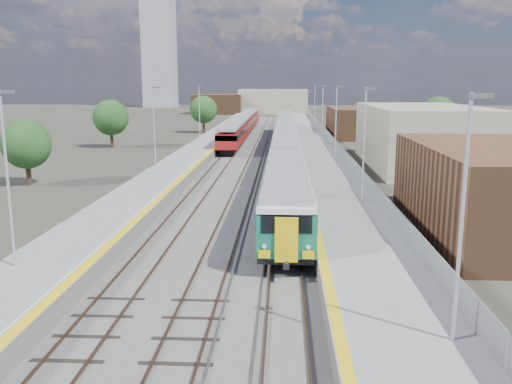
{
  "coord_description": "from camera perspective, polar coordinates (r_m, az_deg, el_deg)",
  "views": [
    {
      "loc": [
        1.35,
        -13.72,
        8.77
      ],
      "look_at": [
        -0.34,
        18.85,
        2.2
      ],
      "focal_mm": 38.0,
      "sensor_mm": 36.0,
      "label": 1
    }
  ],
  "objects": [
    {
      "name": "platform_right",
      "position": [
        66.84,
        6.34,
        4.24
      ],
      "size": [
        4.7,
        155.0,
        8.52
      ],
      "color": "slate",
      "rests_on": "ground"
    },
    {
      "name": "tree_c",
      "position": [
        97.71,
        -5.56,
        8.63
      ],
      "size": [
        4.88,
        4.88,
        6.61
      ],
      "color": "#382619",
      "rests_on": "ground"
    },
    {
      "name": "red_train",
      "position": [
        91.04,
        -1.36,
        7.11
      ],
      "size": [
        2.67,
        54.12,
        3.36
      ],
      "color": "black",
      "rests_on": "ground"
    },
    {
      "name": "ballast_bed",
      "position": [
        66.89,
        -0.13,
        3.88
      ],
      "size": [
        10.5,
        155.0,
        0.06
      ],
      "primitive_type": "cube",
      "color": "#565451",
      "rests_on": "ground"
    },
    {
      "name": "ground",
      "position": [
        64.34,
        1.75,
        3.55
      ],
      "size": [
        320.0,
        320.0,
        0.0
      ],
      "primitive_type": "plane",
      "color": "#47443A",
      "rests_on": "ground"
    },
    {
      "name": "platform_left",
      "position": [
        67.53,
        -5.92,
        4.31
      ],
      "size": [
        4.3,
        155.0,
        8.52
      ],
      "color": "slate",
      "rests_on": "ground"
    },
    {
      "name": "tree_b",
      "position": [
        77.27,
        -15.05,
        7.57
      ],
      "size": [
        4.86,
        4.86,
        6.58
      ],
      "color": "#382619",
      "rests_on": "ground"
    },
    {
      "name": "buildings",
      "position": [
        153.57,
        -4.4,
        12.07
      ],
      "size": [
        72.0,
        185.5,
        40.0
      ],
      "color": "brown",
      "rests_on": "ground"
    },
    {
      "name": "tracks",
      "position": [
        68.52,
        0.44,
        4.12
      ],
      "size": [
        8.96,
        160.0,
        0.17
      ],
      "color": "#4C3323",
      "rests_on": "ground"
    },
    {
      "name": "tree_a",
      "position": [
        50.72,
        -23.04,
        4.63
      ],
      "size": [
        4.22,
        4.22,
        5.72
      ],
      "color": "#382619",
      "rests_on": "ground"
    },
    {
      "name": "green_train",
      "position": [
        62.47,
        3.11,
        5.31
      ],
      "size": [
        2.81,
        78.18,
        3.09
      ],
      "color": "black",
      "rests_on": "ground"
    },
    {
      "name": "tree_d",
      "position": [
        82.81,
        18.65,
        7.74
      ],
      "size": [
        5.11,
        5.11,
        6.93
      ],
      "color": "#382619",
      "rests_on": "ground"
    }
  ]
}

